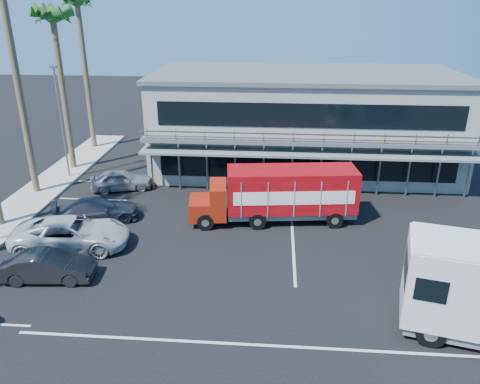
{
  "coord_description": "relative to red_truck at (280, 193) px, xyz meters",
  "views": [
    {
      "loc": [
        0.88,
        -20.25,
        12.2
      ],
      "look_at": [
        -0.99,
        3.67,
        2.3
      ],
      "focal_mm": 35.0,
      "sensor_mm": 36.0,
      "label": 1
    }
  ],
  "objects": [
    {
      "name": "parked_car_b",
      "position": [
        -10.74,
        -7.15,
        -1.09
      ],
      "size": [
        4.3,
        1.79,
        1.38
      ],
      "primitive_type": "imported",
      "rotation": [
        0.0,
        0.0,
        1.65
      ],
      "color": "black",
      "rests_on": "ground"
    },
    {
      "name": "palm_e",
      "position": [
        -15.94,
        8.08,
        8.79
      ],
      "size": [
        2.8,
        2.8,
        12.25
      ],
      "color": "brown",
      "rests_on": "ground"
    },
    {
      "name": "building",
      "position": [
        1.76,
        10.02,
        1.88
      ],
      "size": [
        22.4,
        12.0,
        7.3
      ],
      "color": "gray",
      "rests_on": "ground"
    },
    {
      "name": "ground",
      "position": [
        -1.24,
        -4.92,
        -1.78
      ],
      "size": [
        120.0,
        120.0,
        0.0
      ],
      "primitive_type": "plane",
      "color": "black",
      "rests_on": "ground"
    },
    {
      "name": "parked_car_e",
      "position": [
        -10.86,
        4.13,
        -1.08
      ],
      "size": [
        4.41,
        2.73,
        1.4
      ],
      "primitive_type": "imported",
      "rotation": [
        0.0,
        0.0,
        1.85
      ],
      "color": "gray",
      "rests_on": "ground"
    },
    {
      "name": "light_pole_far",
      "position": [
        -15.44,
        6.08,
        2.72
      ],
      "size": [
        0.5,
        0.25,
        8.09
      ],
      "color": "gray",
      "rests_on": "ground"
    },
    {
      "name": "curb_strip",
      "position": [
        -16.24,
        1.08,
        -1.7
      ],
      "size": [
        3.0,
        32.0,
        0.16
      ],
      "primitive_type": "cube",
      "color": "#A5A399",
      "rests_on": "ground"
    },
    {
      "name": "red_truck",
      "position": [
        0.0,
        0.0,
        0.0
      ],
      "size": [
        9.83,
        3.37,
        3.24
      ],
      "rotation": [
        0.0,
        0.0,
        0.12
      ],
      "color": "maroon",
      "rests_on": "ground"
    },
    {
      "name": "parked_car_d",
      "position": [
        -10.74,
        -0.92,
        -1.07
      ],
      "size": [
        5.27,
        3.71,
        1.42
      ],
      "primitive_type": "imported",
      "rotation": [
        0.0,
        0.0,
        1.96
      ],
      "color": "#2D313C",
      "rests_on": "ground"
    },
    {
      "name": "palm_f",
      "position": [
        -16.34,
        13.58,
        9.69
      ],
      "size": [
        2.8,
        2.8,
        13.25
      ],
      "color": "brown",
      "rests_on": "ground"
    },
    {
      "name": "parked_car_c",
      "position": [
        -10.9,
        -4.12,
        -0.95
      ],
      "size": [
        6.28,
        3.49,
        1.66
      ],
      "primitive_type": "imported",
      "rotation": [
        0.0,
        0.0,
        1.7
      ],
      "color": "silver",
      "rests_on": "ground"
    }
  ]
}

